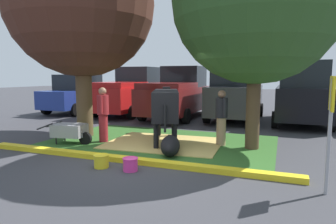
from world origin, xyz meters
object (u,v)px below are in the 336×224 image
Objects in this scene: person_handler at (103,113)px; sedan_blue at (79,94)px; calf_lying at (170,145)px; bucket_pink at (130,164)px; cow_holstein at (166,104)px; shade_tree_left at (81,3)px; suv_dark_grey at (236,91)px; bucket_yellow at (101,161)px; person_visitor_near at (221,116)px; parking_sign at (331,112)px; pickup_truck_black at (131,92)px; wheelbarrow at (70,131)px; pickup_truck_maroon at (178,94)px; suv_black at (302,93)px.

sedan_blue reaches higher than person_handler.
bucket_pink is (-0.32, -1.48, -0.09)m from calf_lying.
sedan_blue is (-7.05, 5.11, -0.14)m from cow_holstein.
suv_dark_grey is (4.04, 5.52, -2.93)m from shade_tree_left.
cow_holstein is 8.94× the size of bucket_yellow.
cow_holstein is 1.86× the size of person_handler.
shade_tree_left reaches higher than person_visitor_near.
bucket_yellow is at bearing -178.79° from parking_sign.
calf_lying is 8.42m from pickup_truck_black.
calf_lying is 2.51m from person_handler.
sedan_blue is at bearing 129.08° from shade_tree_left.
calf_lying is 1.52m from bucket_pink.
wheelbarrow is at bearing 166.78° from parking_sign.
cow_holstein reaches higher than wheelbarrow.
bucket_yellow is 0.06× the size of pickup_truck_black.
suv_dark_grey is at bearing 83.43° from bucket_pink.
bucket_yellow is (-0.37, -2.85, -0.97)m from cow_holstein.
bucket_pink is at bearing 1.70° from bucket_yellow.
pickup_truck_maroon is at bearing 107.44° from calf_lying.
person_handler is at bearing -157.04° from cow_holstein.
bucket_yellow reaches higher than bucket_pink.
bucket_pink is 0.07× the size of suv_black.
cow_holstein is at bearing -53.62° from pickup_truck_black.
bucket_yellow is 0.06× the size of pickup_truck_maroon.
sedan_blue reaches higher than calf_lying.
cow_holstein is 2.27× the size of calf_lying.
wheelbarrow is at bearing -74.81° from shade_tree_left.
shade_tree_left is 7.50m from sedan_blue.
shade_tree_left is 19.97× the size of bucket_pink.
pickup_truck_maroon is at bearing 76.04° from shade_tree_left.
bucket_pink is (-3.63, -0.07, -1.24)m from parking_sign.
suv_dark_grey is (0.94, 8.20, 1.12)m from bucket_pink.
suv_black reaches higher than person_visitor_near.
sedan_blue is at bearing 132.85° from bucket_pink.
parking_sign is (5.65, -2.04, 0.51)m from person_handler.
shade_tree_left reaches higher than cow_holstein.
pickup_truck_black is at bearing 8.63° from sedan_blue.
parking_sign is at bearing -71.75° from suv_dark_grey.
person_handler is (1.07, -0.57, -3.33)m from shade_tree_left.
shade_tree_left is 5.55m from person_visitor_near.
pickup_truck_maroon reaches higher than calf_lying.
suv_dark_grey reaches higher than parking_sign.
parking_sign is at bearing -45.97° from pickup_truck_black.
suv_dark_grey is 1.00× the size of suv_black.
bucket_yellow is at bearing -124.43° from person_visitor_near.
shade_tree_left is 9.02m from suv_black.
sedan_blue reaches higher than wheelbarrow.
shade_tree_left is 4.89× the size of calf_lying.
shade_tree_left is at bearing -50.92° from sedan_blue.
wheelbarrow reaches higher than bucket_pink.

